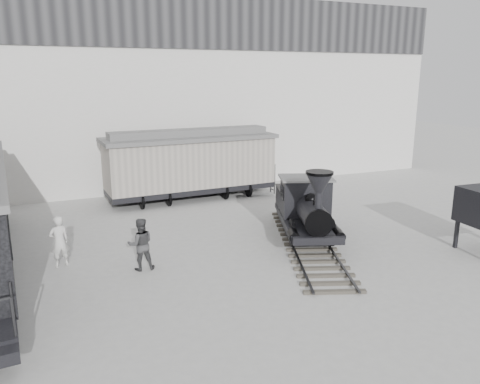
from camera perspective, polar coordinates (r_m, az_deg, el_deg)
name	(u,v)px	position (r m, az deg, el deg)	size (l,w,h in m)	color
ground	(307,278)	(15.86, 8.17, -10.39)	(90.00, 90.00, 0.00)	#9E9E9B
north_wall	(179,93)	(28.37, -7.39, 11.87)	(34.00, 2.51, 11.00)	silver
locomotive	(306,212)	(19.12, 8.10, -2.40)	(4.93, 9.12, 3.18)	#403C36
boxcar	(191,163)	(25.39, -6.03, 3.58)	(9.39, 3.33, 3.79)	black
visitor_a	(59,241)	(17.53, -21.18, -5.63)	(0.67, 0.44, 1.83)	silver
visitor_b	(141,244)	(16.43, -12.01, -6.24)	(0.89, 0.70, 1.84)	#3E3E40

